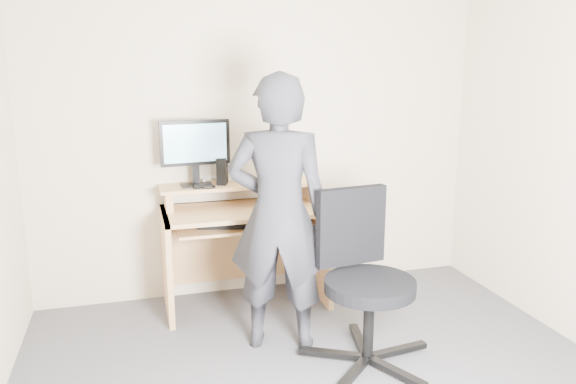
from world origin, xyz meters
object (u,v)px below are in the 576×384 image
office_chair (363,273)px  person (279,215)px  desk (243,232)px  monitor (195,147)px

office_chair → person: (-0.44, 0.31, 0.31)m
person → office_chair: bearing=165.5°
desk → person: person is taller
person → desk: bearing=-63.5°
monitor → person: 0.97m
desk → monitor: 0.73m
office_chair → person: bearing=137.2°
desk → office_chair: office_chair is taller
desk → person: (0.08, -0.76, 0.33)m
office_chair → person: 0.63m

